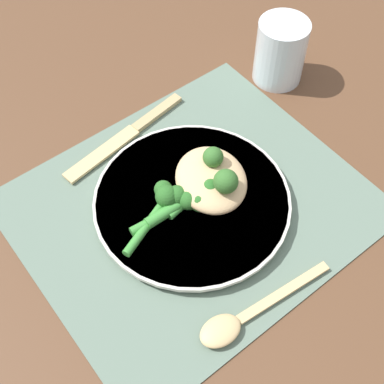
{
  "coord_description": "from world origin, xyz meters",
  "views": [
    {
      "loc": [
        -0.23,
        -0.29,
        0.56
      ],
      "look_at": [
        0.0,
        0.0,
        0.03
      ],
      "focal_mm": 50.0,
      "sensor_mm": 36.0,
      "label": 1
    }
  ],
  "objects_px": {
    "broccoli_stalk_right": "(211,174)",
    "knife": "(127,135)",
    "water_glass": "(280,52)",
    "broccoli_stalk_rear": "(186,205)",
    "broccoli_stalk_left": "(166,200)",
    "broccoli_stalk_front": "(199,195)",
    "plate": "(192,202)",
    "spoon": "(236,321)",
    "chicken_fillet": "(213,181)"
  },
  "relations": [
    {
      "from": "broccoli_stalk_front",
      "to": "broccoli_stalk_rear",
      "type": "xyz_separation_m",
      "value": [
        -0.02,
        -0.0,
        -0.0
      ]
    },
    {
      "from": "broccoli_stalk_rear",
      "to": "knife",
      "type": "height_order",
      "value": "broccoli_stalk_rear"
    },
    {
      "from": "broccoli_stalk_right",
      "to": "water_glass",
      "type": "distance_m",
      "value": 0.23
    },
    {
      "from": "chicken_fillet",
      "to": "broccoli_stalk_rear",
      "type": "relative_size",
      "value": 1.3
    },
    {
      "from": "chicken_fillet",
      "to": "broccoli_stalk_right",
      "type": "height_order",
      "value": "same"
    },
    {
      "from": "water_glass",
      "to": "broccoli_stalk_front",
      "type": "bearing_deg",
      "value": -154.61
    },
    {
      "from": "plate",
      "to": "broccoli_stalk_right",
      "type": "relative_size",
      "value": 2.42
    },
    {
      "from": "broccoli_stalk_right",
      "to": "broccoli_stalk_rear",
      "type": "relative_size",
      "value": 1.03
    },
    {
      "from": "chicken_fillet",
      "to": "broccoli_stalk_right",
      "type": "bearing_deg",
      "value": 58.7
    },
    {
      "from": "water_glass",
      "to": "knife",
      "type": "bearing_deg",
      "value": 171.39
    },
    {
      "from": "spoon",
      "to": "water_glass",
      "type": "height_order",
      "value": "water_glass"
    },
    {
      "from": "plate",
      "to": "broccoli_stalk_rear",
      "type": "bearing_deg",
      "value": -150.93
    },
    {
      "from": "broccoli_stalk_front",
      "to": "broccoli_stalk_rear",
      "type": "height_order",
      "value": "broccoli_stalk_front"
    },
    {
      "from": "chicken_fillet",
      "to": "water_glass",
      "type": "distance_m",
      "value": 0.24
    },
    {
      "from": "broccoli_stalk_front",
      "to": "broccoli_stalk_right",
      "type": "bearing_deg",
      "value": 116.62
    },
    {
      "from": "broccoli_stalk_rear",
      "to": "broccoli_stalk_left",
      "type": "distance_m",
      "value": 0.03
    },
    {
      "from": "broccoli_stalk_left",
      "to": "knife",
      "type": "relative_size",
      "value": 0.52
    },
    {
      "from": "broccoli_stalk_right",
      "to": "water_glass",
      "type": "xyz_separation_m",
      "value": [
        0.21,
        0.1,
        0.02
      ]
    },
    {
      "from": "chicken_fillet",
      "to": "spoon",
      "type": "distance_m",
      "value": 0.17
    },
    {
      "from": "spoon",
      "to": "chicken_fillet",
      "type": "bearing_deg",
      "value": -25.06
    },
    {
      "from": "plate",
      "to": "spoon",
      "type": "relative_size",
      "value": 1.41
    },
    {
      "from": "knife",
      "to": "broccoli_stalk_front",
      "type": "bearing_deg",
      "value": 173.09
    },
    {
      "from": "plate",
      "to": "water_glass",
      "type": "relative_size",
      "value": 2.57
    },
    {
      "from": "broccoli_stalk_rear",
      "to": "water_glass",
      "type": "xyz_separation_m",
      "value": [
        0.26,
        0.12,
        0.02
      ]
    },
    {
      "from": "broccoli_stalk_rear",
      "to": "knife",
      "type": "distance_m",
      "value": 0.16
    },
    {
      "from": "spoon",
      "to": "water_glass",
      "type": "bearing_deg",
      "value": -44.08
    },
    {
      "from": "plate",
      "to": "broccoli_stalk_left",
      "type": "height_order",
      "value": "broccoli_stalk_left"
    },
    {
      "from": "knife",
      "to": "plate",
      "type": "bearing_deg",
      "value": 171.2
    },
    {
      "from": "broccoli_stalk_front",
      "to": "chicken_fillet",
      "type": "bearing_deg",
      "value": 99.81
    },
    {
      "from": "broccoli_stalk_left",
      "to": "water_glass",
      "type": "bearing_deg",
      "value": 86.98
    },
    {
      "from": "chicken_fillet",
      "to": "broccoli_stalk_rear",
      "type": "xyz_separation_m",
      "value": [
        -0.05,
        -0.01,
        -0.0
      ]
    },
    {
      "from": "broccoli_stalk_front",
      "to": "spoon",
      "type": "distance_m",
      "value": 0.16
    },
    {
      "from": "chicken_fillet",
      "to": "broccoli_stalk_front",
      "type": "relative_size",
      "value": 1.25
    },
    {
      "from": "broccoli_stalk_front",
      "to": "spoon",
      "type": "height_order",
      "value": "broccoli_stalk_front"
    },
    {
      "from": "broccoli_stalk_rear",
      "to": "spoon",
      "type": "height_order",
      "value": "broccoli_stalk_rear"
    },
    {
      "from": "knife",
      "to": "spoon",
      "type": "height_order",
      "value": "spoon"
    },
    {
      "from": "knife",
      "to": "water_glass",
      "type": "relative_size",
      "value": 2.16
    },
    {
      "from": "knife",
      "to": "spoon",
      "type": "bearing_deg",
      "value": 160.38
    },
    {
      "from": "broccoli_stalk_left",
      "to": "chicken_fillet",
      "type": "bearing_deg",
      "value": 53.65
    },
    {
      "from": "plate",
      "to": "broccoli_stalk_rear",
      "type": "xyz_separation_m",
      "value": [
        -0.02,
        -0.01,
        0.02
      ]
    },
    {
      "from": "broccoli_stalk_right",
      "to": "broccoli_stalk_front",
      "type": "bearing_deg",
      "value": -73.41
    },
    {
      "from": "knife",
      "to": "water_glass",
      "type": "xyz_separation_m",
      "value": [
        0.25,
        -0.04,
        0.04
      ]
    },
    {
      "from": "broccoli_stalk_right",
      "to": "knife",
      "type": "bearing_deg",
      "value": -174.5
    },
    {
      "from": "plate",
      "to": "broccoli_stalk_front",
      "type": "relative_size",
      "value": 2.39
    },
    {
      "from": "broccoli_stalk_right",
      "to": "spoon",
      "type": "xyz_separation_m",
      "value": [
        -0.09,
        -0.16,
        -0.02
      ]
    },
    {
      "from": "broccoli_stalk_right",
      "to": "spoon",
      "type": "height_order",
      "value": "broccoli_stalk_right"
    },
    {
      "from": "plate",
      "to": "broccoli_stalk_right",
      "type": "distance_m",
      "value": 0.04
    },
    {
      "from": "broccoli_stalk_right",
      "to": "knife",
      "type": "xyz_separation_m",
      "value": [
        -0.04,
        0.14,
        -0.02
      ]
    },
    {
      "from": "broccoli_stalk_front",
      "to": "knife",
      "type": "height_order",
      "value": "broccoli_stalk_front"
    },
    {
      "from": "water_glass",
      "to": "plate",
      "type": "bearing_deg",
      "value": -156.35
    }
  ]
}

